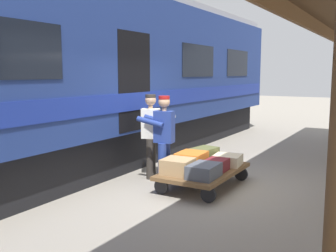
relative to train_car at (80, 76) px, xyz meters
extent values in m
plane|color=gray|center=(-3.32, 0.00, -2.06)|extent=(60.00, 60.00, 0.00)
cube|color=brown|center=(-4.29, 0.00, 1.19)|extent=(0.08, 15.24, 0.30)
cube|color=navy|center=(0.00, 0.00, 0.29)|extent=(3.00, 16.65, 2.90)
cube|color=black|center=(0.00, 0.00, -1.61)|extent=(2.55, 15.82, 0.90)
cube|color=navy|center=(-1.51, 0.00, -0.51)|extent=(0.03, 16.32, 0.36)
cube|color=black|center=(-1.51, -5.83, 0.39)|extent=(0.02, 1.83, 0.84)
cube|color=black|center=(-1.51, -2.91, 0.39)|extent=(0.02, 1.83, 0.84)
cube|color=black|center=(-1.51, 2.91, 0.39)|extent=(0.02, 1.83, 0.84)
cube|color=black|center=(-1.45, 0.00, -0.11)|extent=(0.12, 1.10, 2.00)
cube|color=brown|center=(-3.09, 0.05, -1.76)|extent=(1.14, 1.94, 0.07)
cylinder|color=black|center=(-3.54, 0.82, -1.93)|extent=(0.27, 0.05, 0.27)
cylinder|color=black|center=(-2.63, 0.82, -1.93)|extent=(0.27, 0.05, 0.27)
cylinder|color=black|center=(-3.54, -0.73, -1.93)|extent=(0.27, 0.05, 0.27)
cylinder|color=black|center=(-2.63, -0.73, -1.93)|extent=(0.27, 0.05, 0.27)
cube|color=beige|center=(-3.34, -0.48, -1.62)|extent=(0.57, 0.56, 0.20)
cube|color=brown|center=(-2.83, -0.48, -1.58)|extent=(0.47, 0.64, 0.29)
cube|color=#4C515B|center=(-3.34, 0.58, -1.60)|extent=(0.48, 0.63, 0.24)
cube|color=#CC6B23|center=(-2.83, 0.05, -1.57)|extent=(0.53, 0.60, 0.30)
cube|color=maroon|center=(-3.34, 0.05, -1.61)|extent=(0.38, 0.48, 0.22)
cube|color=tan|center=(-2.83, 0.58, -1.58)|extent=(0.55, 0.54, 0.27)
cylinder|color=navy|center=(-2.35, 0.19, -1.65)|extent=(0.16, 0.16, 0.82)
cylinder|color=navy|center=(-2.38, 0.39, -1.65)|extent=(0.16, 0.16, 0.82)
cube|color=navy|center=(-2.37, 0.29, -0.94)|extent=(0.39, 0.27, 0.60)
cylinder|color=tan|center=(-2.37, 0.29, -0.61)|extent=(0.09, 0.09, 0.06)
sphere|color=tan|center=(-2.37, 0.29, -0.47)|extent=(0.22, 0.22, 0.22)
cylinder|color=#A51919|center=(-2.37, 0.29, -0.39)|extent=(0.21, 0.21, 0.06)
cylinder|color=navy|center=(-2.12, 0.16, -0.84)|extent=(0.54, 0.18, 0.21)
cylinder|color=navy|center=(-2.17, 0.48, -0.84)|extent=(0.54, 0.18, 0.21)
cylinder|color=#332D28|center=(-1.92, 0.09, -1.65)|extent=(0.16, 0.16, 0.82)
cylinder|color=#332D28|center=(-1.83, -0.10, -1.65)|extent=(0.16, 0.16, 0.82)
cube|color=silver|center=(-1.87, 0.00, -0.94)|extent=(0.42, 0.35, 0.60)
cylinder|color=tan|center=(-1.87, 0.00, -0.61)|extent=(0.09, 0.09, 0.06)
sphere|color=tan|center=(-1.87, 0.00, -0.47)|extent=(0.22, 0.22, 0.22)
cylinder|color=#332D28|center=(-1.87, 0.00, -0.39)|extent=(0.21, 0.21, 0.06)
cylinder|color=silver|center=(-2.14, 0.05, -0.84)|extent=(0.52, 0.30, 0.21)
cylinder|color=silver|center=(-2.01, -0.24, -0.84)|extent=(0.52, 0.30, 0.21)
camera|label=1|loc=(-6.12, 6.48, 0.06)|focal=41.48mm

